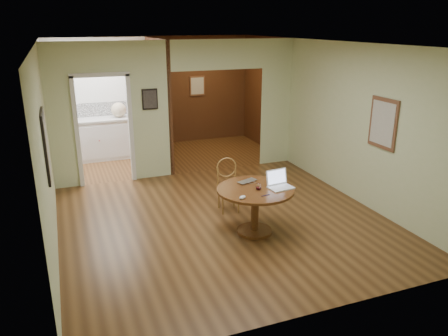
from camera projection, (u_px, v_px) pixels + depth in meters
name	position (u px, v px, depth m)	size (l,w,h in m)	color
floor	(225.00, 222.00, 6.94)	(5.00, 5.00, 0.00)	#4C2D15
room_shell	(151.00, 109.00, 9.12)	(5.20, 7.50, 5.00)	white
dining_table	(255.00, 200.00, 6.42)	(1.13, 1.13, 0.71)	brown
chair	(228.00, 182.00, 7.25)	(0.42, 0.42, 0.89)	olive
open_laptop	(279.00, 183.00, 6.41)	(0.37, 0.34, 0.25)	white
closed_laptop	(249.00, 182.00, 6.57)	(0.32, 0.20, 0.03)	#BDBDC2
mouse	(243.00, 197.00, 5.98)	(0.11, 0.06, 0.05)	white
wine_glass	(258.00, 186.00, 6.30)	(0.09, 0.09, 0.10)	white
pen	(266.00, 195.00, 6.10)	(0.01, 0.01, 0.14)	#0C1454
kitchen_cabinet	(105.00, 138.00, 10.05)	(2.06, 0.60, 0.94)	white
grocery_bag	(119.00, 110.00, 9.97)	(0.34, 0.29, 0.34)	tan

